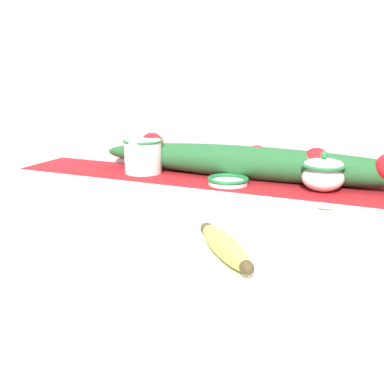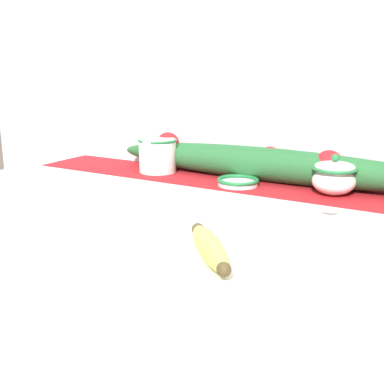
{
  "view_description": "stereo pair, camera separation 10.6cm",
  "coord_description": "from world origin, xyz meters",
  "views": [
    {
      "loc": [
        0.38,
        -0.99,
        1.18
      ],
      "look_at": [
        -0.03,
        -0.05,
        0.91
      ],
      "focal_mm": 45.0,
      "sensor_mm": 36.0,
      "label": 1
    },
    {
      "loc": [
        0.48,
        -0.94,
        1.18
      ],
      "look_at": [
        -0.03,
        -0.05,
        0.91
      ],
      "focal_mm": 45.0,
      "sensor_mm": 36.0,
      "label": 2
    }
  ],
  "objects": [
    {
      "name": "cream_pitcher",
      "position": [
        -0.34,
        0.26,
        0.92
      ],
      "size": [
        0.12,
        0.14,
        0.1
      ],
      "color": "white",
      "rests_on": "countertop"
    },
    {
      "name": "small_dish",
      "position": [
        -0.05,
        0.23,
        0.87
      ],
      "size": [
        0.11,
        0.11,
        0.02
      ],
      "color": "white",
      "rests_on": "countertop"
    },
    {
      "name": "back_wall",
      "position": [
        0.0,
        0.39,
        1.2
      ],
      "size": [
        2.38,
        0.04,
        2.4
      ],
      "primitive_type": "cube",
      "color": "silver",
      "rests_on": "ground_plane"
    },
    {
      "name": "countertop",
      "position": [
        0.0,
        0.0,
        0.43
      ],
      "size": [
        1.58,
        0.75,
        0.86
      ],
      "primitive_type": "cube",
      "color": "silver",
      "rests_on": "ground_plane"
    },
    {
      "name": "spoon",
      "position": [
        0.22,
        0.1,
        0.87
      ],
      "size": [
        0.15,
        0.05,
        0.01
      ],
      "rotation": [
        0.0,
        0.0,
        0.24
      ],
      "color": "#A89E89",
      "rests_on": "countertop"
    },
    {
      "name": "sugar_bowl",
      "position": [
        0.2,
        0.26,
        0.91
      ],
      "size": [
        0.11,
        0.11,
        0.1
      ],
      "color": "white",
      "rests_on": "countertop"
    },
    {
      "name": "banana",
      "position": [
        0.12,
        -0.26,
        0.88
      ],
      "size": [
        0.16,
        0.18,
        0.04
      ],
      "rotation": [
        0.0,
        0.0,
        -0.85
      ],
      "color": "#CCD156",
      "rests_on": "countertop"
    },
    {
      "name": "table_runner",
      "position": [
        0.0,
        0.26,
        0.86
      ],
      "size": [
        1.45,
        0.2,
        0.0
      ],
      "primitive_type": "cube",
      "color": "#A8191E",
      "rests_on": "countertop"
    },
    {
      "name": "poinsettia_garland",
      "position": [
        0.0,
        0.32,
        0.91
      ],
      "size": [
        0.99,
        0.1,
        0.11
      ],
      "color": "#235B2D",
      "rests_on": "countertop"
    }
  ]
}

